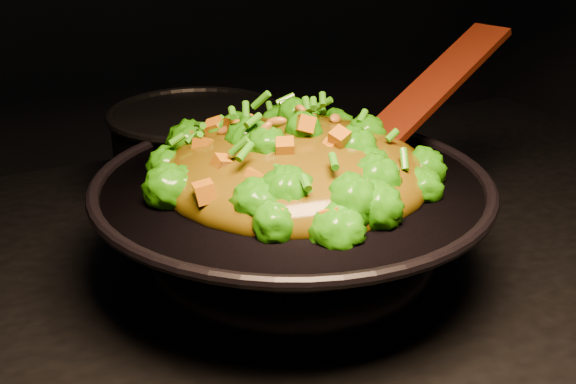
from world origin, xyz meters
name	(u,v)px	position (x,y,z in m)	size (l,w,h in m)	color
wok	(292,231)	(-0.10, 0.00, 0.96)	(0.41, 0.41, 0.11)	black
stir_fry	(295,133)	(-0.09, 0.01, 1.06)	(0.29, 0.29, 0.10)	#247908
spatula	(418,102)	(0.08, 0.03, 1.07)	(0.33, 0.05, 0.01)	black
back_pot	(198,154)	(-0.11, 0.25, 0.96)	(0.22, 0.22, 0.13)	black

